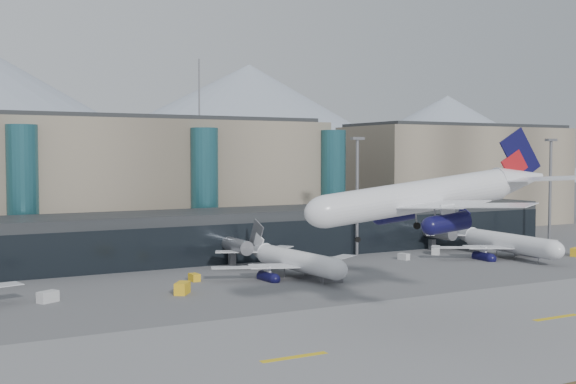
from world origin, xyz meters
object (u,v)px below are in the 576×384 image
object	(u,v)px
jet_parked_right	(498,236)
lightmast_right	(550,186)
veh_a	(48,297)
veh_d	(436,250)
hero_jet	(440,186)
veh_h	(182,288)
lightmast_mid	(357,189)
veh_b	(194,277)
veh_g	(404,257)
jet_parked_mid	(288,253)
veh_c	(332,275)

from	to	relation	value
jet_parked_right	lightmast_right	bearing A→B (deg)	-68.75
veh_a	veh_d	size ratio (longest dim) A/B	0.92
hero_jet	veh_a	xyz separation A→B (m)	(-41.90, 38.16, -17.01)
veh_h	veh_d	bearing A→B (deg)	-39.61
lightmast_right	veh_d	world-z (taller)	lightmast_right
hero_jet	jet_parked_right	size ratio (longest dim) A/B	1.01
lightmast_mid	veh_d	bearing A→B (deg)	-24.76
veh_b	veh_g	xyz separation A→B (m)	(47.34, 3.19, 0.01)
lightmast_right	veh_g	distance (m)	47.50
veh_a	veh_g	distance (m)	73.50
veh_d	veh_h	distance (m)	66.37
jet_parked_mid	veh_b	xyz separation A→B (m)	(-17.28, 1.94, -3.30)
jet_parked_mid	jet_parked_right	size ratio (longest dim) A/B	0.92
veh_a	veh_c	distance (m)	46.47
veh_c	veh_d	distance (m)	41.96
veh_d	lightmast_right	bearing A→B (deg)	-49.76
veh_b	veh_g	size ratio (longest dim) A/B	0.99
hero_jet	jet_parked_mid	bearing A→B (deg)	97.89
lightmast_mid	veh_b	distance (m)	46.95
jet_parked_right	veh_d	xyz separation A→B (m)	(-10.13, 8.28, -3.38)
veh_b	veh_h	world-z (taller)	veh_h
lightmast_right	jet_parked_mid	size ratio (longest dim) A/B	0.79
jet_parked_right	veh_b	xyz separation A→B (m)	(-68.67, 1.82, -3.65)
hero_jet	veh_a	world-z (taller)	hero_jet
lightmast_mid	veh_a	bearing A→B (deg)	-163.40
hero_jet	lightmast_right	bearing A→B (deg)	42.57
lightmast_mid	jet_parked_mid	world-z (taller)	lightmast_mid
hero_jet	veh_a	distance (m)	59.17
veh_d	veh_g	bearing A→B (deg)	147.69
veh_b	veh_h	distance (m)	11.50
hero_jet	veh_a	bearing A→B (deg)	146.75
veh_c	veh_h	size ratio (longest dim) A/B	1.14
lightmast_mid	veh_a	size ratio (longest dim) A/B	8.66
jet_parked_right	veh_b	bearing A→B (deg)	92.27
veh_a	veh_b	distance (m)	26.35
lightmast_right	veh_a	xyz separation A→B (m)	(-118.24, -12.34, -13.59)
lightmast_right	veh_g	size ratio (longest dim) A/B	11.20
lightmast_mid	veh_b	xyz separation A→B (m)	(-42.73, -13.75, -13.77)
veh_c	veh_d	world-z (taller)	veh_c
jet_parked_right	veh_a	distance (m)	94.36
veh_d	veh_g	world-z (taller)	veh_d
jet_parked_mid	veh_a	distance (m)	43.15
veh_c	veh_d	xyz separation A→B (m)	(37.86, 18.10, -0.15)
jet_parked_mid	veh_d	size ratio (longest dim) A/B	10.08
jet_parked_mid	veh_a	bearing A→B (deg)	91.60
veh_c	lightmast_mid	bearing A→B (deg)	85.55
jet_parked_right	veh_b	world-z (taller)	jet_parked_right
veh_b	lightmast_mid	bearing A→B (deg)	-76.46
lightmast_right	jet_parked_right	distance (m)	27.17
veh_a	jet_parked_right	bearing A→B (deg)	-25.79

